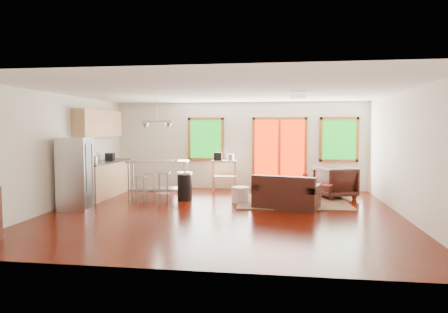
# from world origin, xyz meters

# --- Properties ---
(floor) EXTENTS (7.50, 7.00, 0.02)m
(floor) POSITION_xyz_m (0.00, 0.00, -0.01)
(floor) COLOR #310600
(floor) RESTS_ON ground
(ceiling) EXTENTS (7.50, 7.00, 0.02)m
(ceiling) POSITION_xyz_m (0.00, 0.00, 2.61)
(ceiling) COLOR white
(ceiling) RESTS_ON ground
(back_wall) EXTENTS (7.50, 0.02, 2.60)m
(back_wall) POSITION_xyz_m (0.00, 3.51, 1.30)
(back_wall) COLOR beige
(back_wall) RESTS_ON ground
(left_wall) EXTENTS (0.02, 7.00, 2.60)m
(left_wall) POSITION_xyz_m (-3.76, 0.00, 1.30)
(left_wall) COLOR beige
(left_wall) RESTS_ON ground
(right_wall) EXTENTS (0.02, 7.00, 2.60)m
(right_wall) POSITION_xyz_m (3.76, 0.00, 1.30)
(right_wall) COLOR beige
(right_wall) RESTS_ON ground
(front_wall) EXTENTS (7.50, 0.02, 2.60)m
(front_wall) POSITION_xyz_m (0.00, -3.51, 1.30)
(front_wall) COLOR beige
(front_wall) RESTS_ON ground
(window_left) EXTENTS (1.10, 0.05, 1.30)m
(window_left) POSITION_xyz_m (-1.00, 3.46, 1.50)
(window_left) COLOR #0E6311
(window_left) RESTS_ON back_wall
(french_doors) EXTENTS (1.60, 0.05, 2.10)m
(french_doors) POSITION_xyz_m (1.20, 3.46, 1.10)
(french_doors) COLOR red
(french_doors) RESTS_ON back_wall
(window_right) EXTENTS (1.10, 0.05, 1.30)m
(window_right) POSITION_xyz_m (2.90, 3.46, 1.50)
(window_right) COLOR #0E6311
(window_right) RESTS_ON back_wall
(rug) EXTENTS (2.82, 2.25, 0.03)m
(rug) POSITION_xyz_m (1.52, 1.50, 0.01)
(rug) COLOR #415434
(rug) RESTS_ON floor
(loveseat) EXTENTS (1.60, 1.17, 0.76)m
(loveseat) POSITION_xyz_m (1.37, 0.74, 0.30)
(loveseat) COLOR black
(loveseat) RESTS_ON floor
(coffee_table) EXTENTS (1.19, 0.93, 0.42)m
(coffee_table) POSITION_xyz_m (1.64, 1.78, 0.36)
(coffee_table) COLOR black
(coffee_table) RESTS_ON floor
(armchair) EXTENTS (1.14, 1.11, 0.91)m
(armchair) POSITION_xyz_m (2.65, 2.28, 0.45)
(armchair) COLOR black
(armchair) RESTS_ON floor
(ottoman) EXTENTS (0.80, 0.80, 0.44)m
(ottoman) POSITION_xyz_m (1.00, 2.42, 0.22)
(ottoman) COLOR black
(ottoman) RESTS_ON floor
(pouf) EXTENTS (0.44, 0.44, 0.38)m
(pouf) POSITION_xyz_m (0.26, 1.33, 0.19)
(pouf) COLOR silver
(pouf) RESTS_ON floor
(vase) EXTENTS (0.23, 0.24, 0.32)m
(vase) POSITION_xyz_m (1.85, 1.69, 0.52)
(vase) COLOR silver
(vase) RESTS_ON coffee_table
(book) EXTENTS (0.23, 0.09, 0.31)m
(book) POSITION_xyz_m (2.27, 1.69, 0.56)
(book) COLOR maroon
(book) RESTS_ON coffee_table
(cabinets) EXTENTS (0.64, 2.24, 2.30)m
(cabinets) POSITION_xyz_m (-3.49, 1.70, 0.93)
(cabinets) COLOR #AF7E53
(cabinets) RESTS_ON floor
(refrigerator) EXTENTS (0.72, 0.70, 1.61)m
(refrigerator) POSITION_xyz_m (-3.34, -0.00, 0.80)
(refrigerator) COLOR #B7BABC
(refrigerator) RESTS_ON floor
(island) EXTENTS (1.63, 0.83, 0.99)m
(island) POSITION_xyz_m (-1.91, 1.56, 0.68)
(island) COLOR #B7BABC
(island) RESTS_ON floor
(cup) EXTENTS (0.13, 0.11, 0.11)m
(cup) POSITION_xyz_m (-1.39, 1.41, 1.01)
(cup) COLOR white
(cup) RESTS_ON island
(bar_stool_a) EXTENTS (0.37, 0.37, 0.65)m
(bar_stool_a) POSITION_xyz_m (-2.20, 1.07, 0.48)
(bar_stool_a) COLOR #B7BABC
(bar_stool_a) RESTS_ON floor
(bar_stool_b) EXTENTS (0.42, 0.42, 0.70)m
(bar_stool_b) POSITION_xyz_m (-2.00, 1.22, 0.52)
(bar_stool_b) COLOR #B7BABC
(bar_stool_b) RESTS_ON floor
(bar_stool_c) EXTENTS (0.47, 0.47, 0.77)m
(bar_stool_c) POSITION_xyz_m (-1.58, 0.96, 0.57)
(bar_stool_c) COLOR #B7BABC
(bar_stool_c) RESTS_ON floor
(trash_can) EXTENTS (0.48, 0.48, 0.71)m
(trash_can) POSITION_xyz_m (-1.17, 1.44, 0.36)
(trash_can) COLOR black
(trash_can) RESTS_ON floor
(kitchen_cart) EXTENTS (0.77, 0.53, 1.12)m
(kitchen_cart) POSITION_xyz_m (-0.41, 3.07, 0.77)
(kitchen_cart) COLOR #AF7E53
(kitchen_cart) RESTS_ON floor
(ceiling_flush) EXTENTS (0.35, 0.35, 0.12)m
(ceiling_flush) POSITION_xyz_m (1.60, 0.60, 2.53)
(ceiling_flush) COLOR white
(ceiling_flush) RESTS_ON ceiling
(pendant_light) EXTENTS (0.80, 0.18, 0.79)m
(pendant_light) POSITION_xyz_m (-1.90, 1.50, 1.90)
(pendant_light) COLOR gray
(pendant_light) RESTS_ON ceiling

